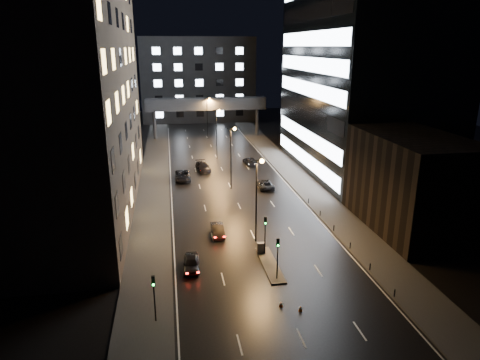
{
  "coord_description": "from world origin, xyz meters",
  "views": [
    {
      "loc": [
        -9.64,
        -37.63,
        22.3
      ],
      "look_at": [
        0.1,
        19.89,
        4.0
      ],
      "focal_mm": 32.0,
      "sensor_mm": 36.0,
      "label": 1
    }
  ],
  "objects_px": {
    "car_toward_a": "(265,184)",
    "car_away_a": "(191,263)",
    "car_away_b": "(218,230)",
    "car_away_c": "(183,176)",
    "car_toward_b": "(250,161)",
    "car_away_d": "(203,167)",
    "utility_cabinet": "(261,248)"
  },
  "relations": [
    {
      "from": "car_away_b",
      "to": "car_away_c",
      "type": "bearing_deg",
      "value": 98.25
    },
    {
      "from": "utility_cabinet",
      "to": "car_away_c",
      "type": "bearing_deg",
      "value": 103.61
    },
    {
      "from": "car_away_c",
      "to": "car_away_d",
      "type": "bearing_deg",
      "value": 53.91
    },
    {
      "from": "car_away_d",
      "to": "car_toward_b",
      "type": "bearing_deg",
      "value": 8.8
    },
    {
      "from": "car_away_a",
      "to": "car_toward_b",
      "type": "distance_m",
      "value": 41.82
    },
    {
      "from": "car_away_a",
      "to": "car_toward_b",
      "type": "bearing_deg",
      "value": 74.09
    },
    {
      "from": "car_toward_a",
      "to": "car_away_a",
      "type": "bearing_deg",
      "value": 61.22
    },
    {
      "from": "car_away_a",
      "to": "car_away_c",
      "type": "bearing_deg",
      "value": 92.67
    },
    {
      "from": "car_away_c",
      "to": "utility_cabinet",
      "type": "distance_m",
      "value": 30.21
    },
    {
      "from": "car_away_c",
      "to": "car_toward_a",
      "type": "xyz_separation_m",
      "value": [
        13.12,
        -6.7,
        -0.09
      ]
    },
    {
      "from": "car_away_c",
      "to": "car_toward_a",
      "type": "relative_size",
      "value": 1.14
    },
    {
      "from": "car_away_b",
      "to": "car_toward_b",
      "type": "bearing_deg",
      "value": 72.55
    },
    {
      "from": "car_toward_a",
      "to": "utility_cabinet",
      "type": "xyz_separation_m",
      "value": [
        -5.63,
        -22.56,
        0.05
      ]
    },
    {
      "from": "car_away_b",
      "to": "car_away_c",
      "type": "relative_size",
      "value": 0.73
    },
    {
      "from": "car_toward_a",
      "to": "car_toward_b",
      "type": "height_order",
      "value": "car_toward_b"
    },
    {
      "from": "car_toward_b",
      "to": "utility_cabinet",
      "type": "distance_m",
      "value": 37.73
    },
    {
      "from": "car_toward_b",
      "to": "utility_cabinet",
      "type": "xyz_separation_m",
      "value": [
        -5.94,
        -37.26,
        0.02
      ]
    },
    {
      "from": "car_away_c",
      "to": "car_away_d",
      "type": "distance_m",
      "value": 6.64
    },
    {
      "from": "car_away_b",
      "to": "car_toward_a",
      "type": "distance_m",
      "value": 19.57
    },
    {
      "from": "utility_cabinet",
      "to": "car_away_a",
      "type": "bearing_deg",
      "value": -165.09
    },
    {
      "from": "car_away_c",
      "to": "car_away_d",
      "type": "height_order",
      "value": "same"
    },
    {
      "from": "car_away_d",
      "to": "utility_cabinet",
      "type": "relative_size",
      "value": 4.56
    },
    {
      "from": "car_away_b",
      "to": "car_toward_a",
      "type": "bearing_deg",
      "value": 60.17
    },
    {
      "from": "utility_cabinet",
      "to": "car_toward_a",
      "type": "bearing_deg",
      "value": 75.24
    },
    {
      "from": "car_away_c",
      "to": "car_toward_b",
      "type": "distance_m",
      "value": 15.62
    },
    {
      "from": "car_away_b",
      "to": "utility_cabinet",
      "type": "relative_size",
      "value": 3.46
    },
    {
      "from": "car_away_a",
      "to": "car_away_d",
      "type": "height_order",
      "value": "car_away_d"
    },
    {
      "from": "car_away_b",
      "to": "car_away_d",
      "type": "bearing_deg",
      "value": 88.98
    },
    {
      "from": "car_away_a",
      "to": "car_toward_b",
      "type": "xyz_separation_m",
      "value": [
        13.82,
        39.47,
        0.02
      ]
    },
    {
      "from": "car_away_b",
      "to": "car_away_d",
      "type": "distance_m",
      "value": 28.96
    },
    {
      "from": "car_away_d",
      "to": "car_away_a",
      "type": "bearing_deg",
      "value": -103.71
    },
    {
      "from": "car_away_a",
      "to": "car_away_c",
      "type": "xyz_separation_m",
      "value": [
        0.39,
        31.47,
        0.08
      ]
    }
  ]
}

